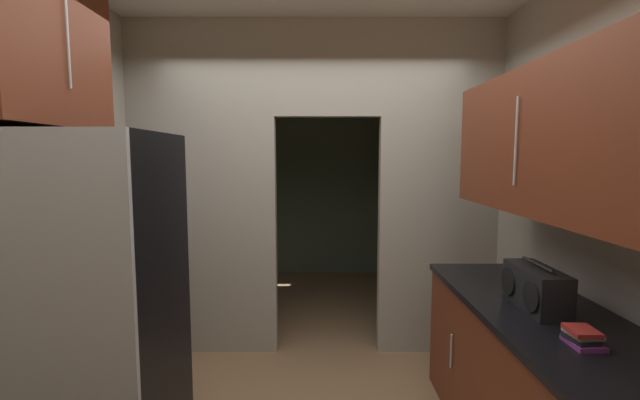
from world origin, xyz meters
TOP-DOWN VIEW (x-y plane):
  - kitchen_partition at (-0.03, 1.38)m, footprint 3.12×0.12m
  - adjoining_room_shell at (0.00, 3.14)m, footprint 3.12×2.60m
  - refrigerator at (-1.14, -0.17)m, footprint 0.84×0.76m
  - lower_cabinet_run at (1.21, -0.08)m, footprint 0.69×1.92m
  - upper_cabinet_counterside at (1.21, -0.08)m, footprint 0.36×1.73m
  - upper_cabinet_fridgeside at (-1.38, -0.07)m, footprint 0.36×0.92m
  - boombox at (1.18, -0.06)m, footprint 0.18×0.43m
  - book_stack at (1.16, -0.51)m, footprint 0.13×0.15m

SIDE VIEW (x-z plane):
  - lower_cabinet_run at x=1.21m, z-range 0.00..0.90m
  - refrigerator at x=-1.14m, z-range 0.00..1.82m
  - book_stack at x=1.16m, z-range 0.90..0.98m
  - boombox at x=1.18m, z-range 0.89..1.13m
  - adjoining_room_shell at x=0.00m, z-range 0.00..2.82m
  - kitchen_partition at x=-0.03m, z-range 0.10..2.92m
  - upper_cabinet_counterside at x=1.21m, z-range 1.40..2.15m
  - upper_cabinet_fridgeside at x=-1.38m, z-range 1.85..2.80m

